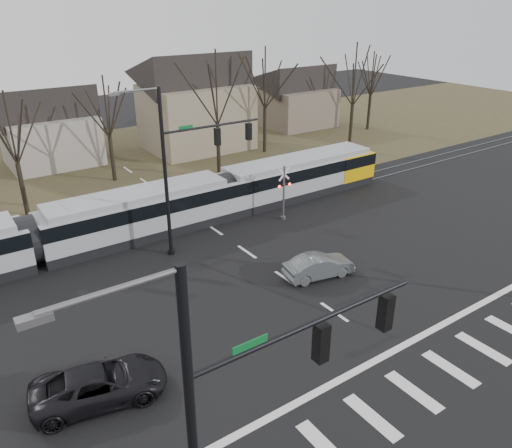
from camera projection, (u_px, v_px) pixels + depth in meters
ground at (363, 332)px, 23.81m from camera, size 140.00×140.00×0.00m
grass_verge at (120, 164)px, 47.80m from camera, size 140.00×28.00×0.01m
crosswalk at (433, 380)px, 20.81m from camera, size 27.00×2.60×0.01m
stop_line at (392, 352)px, 22.45m from camera, size 28.00×0.35×0.01m
lane_dashes at (201, 220)px, 35.80m from camera, size 0.18×30.00×0.01m
rail_pair at (202, 221)px, 35.64m from camera, size 90.00×1.52×0.06m
tram at (137, 212)px, 32.69m from camera, size 41.48×3.08×3.14m
sedan at (319, 266)px, 28.28m from camera, size 2.91×4.59×1.34m
suv at (100, 384)px, 19.54m from camera, size 4.50×6.17×1.45m
signal_pole_near_left at (254, 415)px, 11.57m from camera, size 9.28×0.44×10.20m
signal_pole_far at (189, 161)px, 29.58m from camera, size 9.28×0.44×10.20m
rail_crossing_signal at (284, 195)px, 35.21m from camera, size 1.08×0.36×4.00m
tree_row at (162, 121)px, 42.27m from camera, size 59.20×7.20×10.00m
house_b at (48, 122)px, 46.57m from camera, size 8.64×7.56×7.65m
house_c at (195, 98)px, 51.04m from camera, size 10.80×8.64×10.10m
house_d at (297, 93)px, 60.82m from camera, size 8.64×7.56×7.65m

